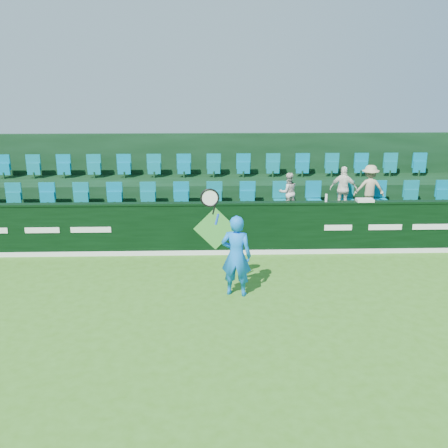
{
  "coord_description": "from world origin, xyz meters",
  "views": [
    {
      "loc": [
        -0.14,
        -8.03,
        4.42
      ],
      "look_at": [
        0.18,
        2.8,
        1.15
      ],
      "focal_mm": 40.0,
      "sensor_mm": 36.0,
      "label": 1
    }
  ],
  "objects_px": {
    "spectator_right": "(369,188)",
    "towel": "(365,200)",
    "drinks_bottle": "(326,198)",
    "spectator_middle": "(343,189)",
    "tennis_player": "(236,255)",
    "spectator_left": "(288,192)"
  },
  "relations": [
    {
      "from": "spectator_left",
      "to": "drinks_bottle",
      "type": "xyz_separation_m",
      "value": [
        0.78,
        -1.12,
        0.11
      ]
    },
    {
      "from": "tennis_player",
      "to": "spectator_left",
      "type": "bearing_deg",
      "value": 65.91
    },
    {
      "from": "drinks_bottle",
      "to": "spectator_middle",
      "type": "bearing_deg",
      "value": 56.97
    },
    {
      "from": "spectator_middle",
      "to": "tennis_player",
      "type": "bearing_deg",
      "value": 64.95
    },
    {
      "from": "spectator_left",
      "to": "drinks_bottle",
      "type": "relative_size",
      "value": 5.52
    },
    {
      "from": "tennis_player",
      "to": "towel",
      "type": "distance_m",
      "value": 4.21
    },
    {
      "from": "tennis_player",
      "to": "drinks_bottle",
      "type": "xyz_separation_m",
      "value": [
        2.39,
        2.48,
        0.57
      ]
    },
    {
      "from": "spectator_middle",
      "to": "drinks_bottle",
      "type": "distance_m",
      "value": 1.34
    },
    {
      "from": "spectator_middle",
      "to": "spectator_right",
      "type": "distance_m",
      "value": 0.71
    },
    {
      "from": "spectator_right",
      "to": "towel",
      "type": "distance_m",
      "value": 1.21
    },
    {
      "from": "spectator_left",
      "to": "spectator_right",
      "type": "distance_m",
      "value": 2.22
    },
    {
      "from": "tennis_player",
      "to": "drinks_bottle",
      "type": "height_order",
      "value": "tennis_player"
    },
    {
      "from": "spectator_middle",
      "to": "drinks_bottle",
      "type": "xyz_separation_m",
      "value": [
        -0.73,
        -1.12,
        0.03
      ]
    },
    {
      "from": "drinks_bottle",
      "to": "spectator_left",
      "type": "bearing_deg",
      "value": 124.89
    },
    {
      "from": "tennis_player",
      "to": "spectator_middle",
      "type": "xyz_separation_m",
      "value": [
        3.12,
        3.6,
        0.54
      ]
    },
    {
      "from": "tennis_player",
      "to": "spectator_left",
      "type": "xyz_separation_m",
      "value": [
        1.61,
        3.6,
        0.46
      ]
    },
    {
      "from": "spectator_left",
      "to": "towel",
      "type": "bearing_deg",
      "value": 136.16
    },
    {
      "from": "spectator_right",
      "to": "drinks_bottle",
      "type": "bearing_deg",
      "value": 42.45
    },
    {
      "from": "towel",
      "to": "drinks_bottle",
      "type": "height_order",
      "value": "drinks_bottle"
    },
    {
      "from": "tennis_player",
      "to": "spectator_middle",
      "type": "relative_size",
      "value": 1.89
    },
    {
      "from": "spectator_middle",
      "to": "spectator_left",
      "type": "bearing_deg",
      "value": 15.86
    },
    {
      "from": "tennis_player",
      "to": "spectator_middle",
      "type": "bearing_deg",
      "value": 49.09
    }
  ]
}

